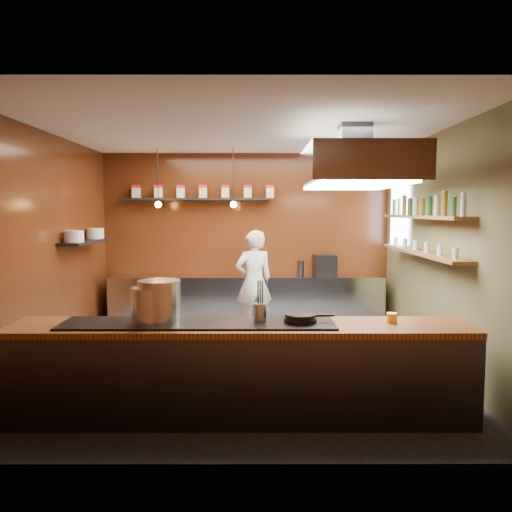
{
  "coord_description": "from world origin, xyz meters",
  "views": [
    {
      "loc": [
        0.14,
        -6.28,
        2.0
      ],
      "look_at": [
        0.16,
        0.4,
        1.39
      ],
      "focal_mm": 35.0,
      "sensor_mm": 36.0,
      "label": 1
    }
  ],
  "objects_px": {
    "stockpot_large": "(159,301)",
    "stockpot_small": "(150,305)",
    "chef": "(254,282)",
    "espresso_machine": "(324,265)",
    "extractor_hood": "(354,167)"
  },
  "relations": [
    {
      "from": "stockpot_large",
      "to": "stockpot_small",
      "type": "distance_m",
      "value": 0.1
    },
    {
      "from": "stockpot_small",
      "to": "chef",
      "type": "bearing_deg",
      "value": 73.58
    },
    {
      "from": "espresso_machine",
      "to": "chef",
      "type": "distance_m",
      "value": 1.28
    },
    {
      "from": "stockpot_small",
      "to": "espresso_machine",
      "type": "height_order",
      "value": "stockpot_small"
    },
    {
      "from": "espresso_machine",
      "to": "stockpot_small",
      "type": "bearing_deg",
      "value": -126.82
    },
    {
      "from": "extractor_hood",
      "to": "chef",
      "type": "xyz_separation_m",
      "value": [
        -1.17,
        2.17,
        -1.66
      ]
    },
    {
      "from": "extractor_hood",
      "to": "espresso_machine",
      "type": "height_order",
      "value": "extractor_hood"
    },
    {
      "from": "stockpot_small",
      "to": "espresso_machine",
      "type": "xyz_separation_m",
      "value": [
        2.19,
        3.74,
        -0.03
      ]
    },
    {
      "from": "extractor_hood",
      "to": "stockpot_large",
      "type": "distance_m",
      "value": 2.74
    },
    {
      "from": "extractor_hood",
      "to": "stockpot_large",
      "type": "xyz_separation_m",
      "value": [
        -2.08,
        -1.15,
        -1.37
      ]
    },
    {
      "from": "extractor_hood",
      "to": "stockpot_large",
      "type": "relative_size",
      "value": 4.9
    },
    {
      "from": "chef",
      "to": "extractor_hood",
      "type": "bearing_deg",
      "value": 101.43
    },
    {
      "from": "extractor_hood",
      "to": "espresso_machine",
      "type": "relative_size",
      "value": 5.6
    },
    {
      "from": "stockpot_small",
      "to": "chef",
      "type": "height_order",
      "value": "chef"
    },
    {
      "from": "stockpot_large",
      "to": "stockpot_small",
      "type": "relative_size",
      "value": 1.15
    }
  ]
}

